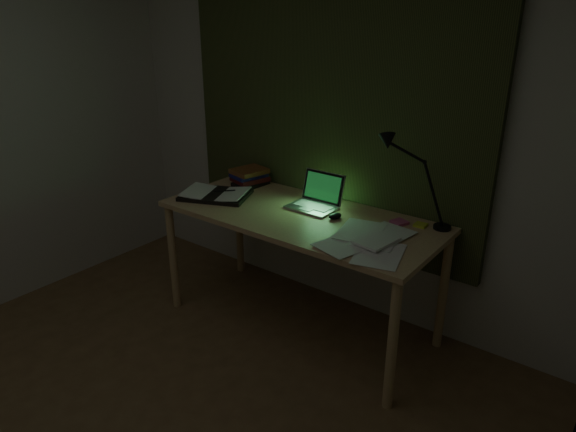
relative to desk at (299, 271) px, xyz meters
The scene contains 11 objects.
wall_back 0.97m from the desk, 101.66° to the left, with size 3.50×0.00×2.50m, color beige.
curtain 1.14m from the desk, 102.73° to the left, with size 2.20×0.06×2.00m, color #2D361B.
desk is the anchor object (origin of this frame).
laptop 0.52m from the desk, 86.33° to the left, with size 0.30×0.33×0.21m, color #BBBAC0, non-canonical shape.
open_textbook 0.76m from the desk, behind, with size 0.44×0.31×0.04m, color white, non-canonical shape.
book_stack 0.81m from the desk, 158.27° to the left, with size 0.19×0.23×0.12m, color white, non-canonical shape.
loose_papers 0.67m from the desk, ahead, with size 0.37×0.40×0.02m, color silver, non-canonical shape.
mouse 0.47m from the desk, 17.29° to the left, with size 0.06×0.09×0.03m, color black.
sticky_yellow 0.83m from the desk, 21.77° to the left, with size 0.07×0.07×0.01m, color #BFD12C.
sticky_pink 0.73m from the desk, 22.17° to the left, with size 0.08×0.08×0.02m, color #D15186.
desk_lamp 1.08m from the desk, 21.25° to the left, with size 0.36×0.28×0.54m, color black, non-canonical shape.
Camera 1 is at (1.81, -0.84, 1.96)m, focal length 32.00 mm.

